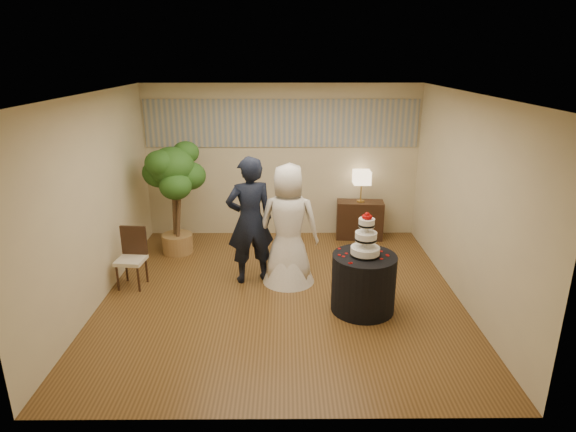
{
  "coord_description": "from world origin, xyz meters",
  "views": [
    {
      "loc": [
        0.06,
        -6.19,
        3.27
      ],
      "look_at": [
        0.1,
        0.4,
        1.05
      ],
      "focal_mm": 30.0,
      "sensor_mm": 36.0,
      "label": 1
    }
  ],
  "objects_px": {
    "bride": "(288,225)",
    "ficus_tree": "(174,199)",
    "side_chair": "(131,259)",
    "cake_table": "(363,283)",
    "groom": "(250,221)",
    "wedding_cake": "(366,234)",
    "console": "(360,220)",
    "table_lamp": "(361,186)"
  },
  "relations": [
    {
      "from": "bride",
      "to": "wedding_cake",
      "type": "height_order",
      "value": "bride"
    },
    {
      "from": "side_chair",
      "to": "cake_table",
      "type": "bearing_deg",
      "value": -6.27
    },
    {
      "from": "groom",
      "to": "table_lamp",
      "type": "height_order",
      "value": "groom"
    },
    {
      "from": "table_lamp",
      "to": "bride",
      "type": "bearing_deg",
      "value": -126.41
    },
    {
      "from": "wedding_cake",
      "to": "side_chair",
      "type": "relative_size",
      "value": 0.67
    },
    {
      "from": "side_chair",
      "to": "groom",
      "type": "bearing_deg",
      "value": 12.18
    },
    {
      "from": "wedding_cake",
      "to": "console",
      "type": "xyz_separation_m",
      "value": [
        0.35,
        2.68,
        -0.73
      ]
    },
    {
      "from": "bride",
      "to": "ficus_tree",
      "type": "bearing_deg",
      "value": -24.9
    },
    {
      "from": "bride",
      "to": "console",
      "type": "relative_size",
      "value": 2.14
    },
    {
      "from": "console",
      "to": "table_lamp",
      "type": "distance_m",
      "value": 0.64
    },
    {
      "from": "bride",
      "to": "console",
      "type": "xyz_separation_m",
      "value": [
        1.34,
        1.81,
        -0.55
      ]
    },
    {
      "from": "bride",
      "to": "table_lamp",
      "type": "bearing_deg",
      "value": -120.82
    },
    {
      "from": "wedding_cake",
      "to": "ficus_tree",
      "type": "relative_size",
      "value": 0.3
    },
    {
      "from": "console",
      "to": "side_chair",
      "type": "xyz_separation_m",
      "value": [
        -3.64,
        -1.97,
        0.09
      ]
    },
    {
      "from": "groom",
      "to": "side_chair",
      "type": "distance_m",
      "value": 1.83
    },
    {
      "from": "groom",
      "to": "table_lamp",
      "type": "bearing_deg",
      "value": -153.7
    },
    {
      "from": "console",
      "to": "table_lamp",
      "type": "bearing_deg",
      "value": 0.0
    },
    {
      "from": "console",
      "to": "table_lamp",
      "type": "height_order",
      "value": "table_lamp"
    },
    {
      "from": "console",
      "to": "side_chair",
      "type": "bearing_deg",
      "value": -146.85
    },
    {
      "from": "cake_table",
      "to": "wedding_cake",
      "type": "height_order",
      "value": "wedding_cake"
    },
    {
      "from": "side_chair",
      "to": "console",
      "type": "bearing_deg",
      "value": 34.25
    },
    {
      "from": "side_chair",
      "to": "ficus_tree",
      "type": "bearing_deg",
      "value": 78.74
    },
    {
      "from": "groom",
      "to": "wedding_cake",
      "type": "distance_m",
      "value": 1.8
    },
    {
      "from": "cake_table",
      "to": "console",
      "type": "height_order",
      "value": "cake_table"
    },
    {
      "from": "wedding_cake",
      "to": "cake_table",
      "type": "bearing_deg",
      "value": -90.0
    },
    {
      "from": "groom",
      "to": "console",
      "type": "distance_m",
      "value": 2.67
    },
    {
      "from": "wedding_cake",
      "to": "console",
      "type": "relative_size",
      "value": 0.7
    },
    {
      "from": "cake_table",
      "to": "wedding_cake",
      "type": "distance_m",
      "value": 0.69
    },
    {
      "from": "groom",
      "to": "console",
      "type": "height_order",
      "value": "groom"
    },
    {
      "from": "wedding_cake",
      "to": "side_chair",
      "type": "height_order",
      "value": "wedding_cake"
    },
    {
      "from": "groom",
      "to": "bride",
      "type": "height_order",
      "value": "groom"
    },
    {
      "from": "bride",
      "to": "ficus_tree",
      "type": "relative_size",
      "value": 0.93
    },
    {
      "from": "side_chair",
      "to": "wedding_cake",
      "type": "bearing_deg",
      "value": -6.27
    },
    {
      "from": "table_lamp",
      "to": "ficus_tree",
      "type": "relative_size",
      "value": 0.3
    },
    {
      "from": "groom",
      "to": "bride",
      "type": "bearing_deg",
      "value": 159.74
    },
    {
      "from": "cake_table",
      "to": "console",
      "type": "relative_size",
      "value": 1.0
    },
    {
      "from": "console",
      "to": "wedding_cake",
      "type": "bearing_deg",
      "value": -92.72
    },
    {
      "from": "groom",
      "to": "table_lamp",
      "type": "xyz_separation_m",
      "value": [
        1.9,
        1.78,
        0.04
      ]
    },
    {
      "from": "console",
      "to": "bride",
      "type": "bearing_deg",
      "value": -121.71
    },
    {
      "from": "bride",
      "to": "ficus_tree",
      "type": "height_order",
      "value": "ficus_tree"
    },
    {
      "from": "groom",
      "to": "side_chair",
      "type": "bearing_deg",
      "value": -10.43
    },
    {
      "from": "cake_table",
      "to": "wedding_cake",
      "type": "xyz_separation_m",
      "value": [
        0.0,
        0.0,
        0.69
      ]
    }
  ]
}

